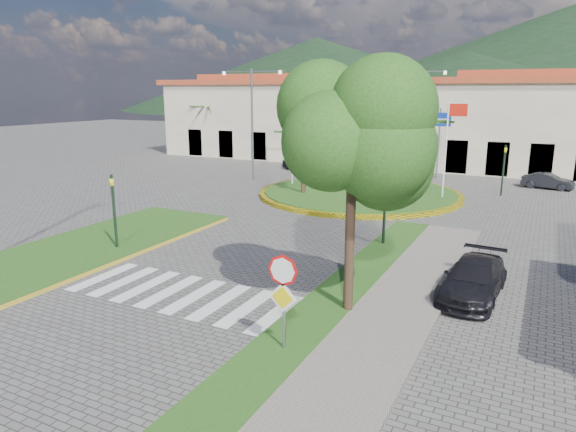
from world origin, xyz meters
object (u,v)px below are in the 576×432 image
at_px(deciduous_tree, 353,139).
at_px(car_side_right, 473,279).
at_px(stop_sign, 283,288).
at_px(car_dark_b, 548,181).
at_px(white_van, 321,160).
at_px(roundabout_island, 360,193).
at_px(car_dark_a, 300,164).

bearing_deg(deciduous_tree, car_side_right, 44.29).
xyz_separation_m(stop_sign, car_dark_b, (5.67, 28.04, -1.26)).
relative_size(white_van, car_dark_b, 1.26).
bearing_deg(car_side_right, deciduous_tree, -132.36).
distance_m(roundabout_island, car_dark_b, 13.26).
height_order(car_dark_a, car_dark_b, car_dark_a).
bearing_deg(car_side_right, roundabout_island, 125.09).
bearing_deg(roundabout_island, stop_sign, -76.27).
relative_size(deciduous_tree, car_dark_b, 2.10).
xyz_separation_m(roundabout_island, car_side_right, (8.63, -13.95, 0.43)).
xyz_separation_m(white_van, car_side_right, (15.98, -24.84, 0.04)).
bearing_deg(car_dark_a, car_side_right, -128.24).
bearing_deg(car_side_right, car_dark_a, 130.50).
height_order(deciduous_tree, car_dark_a, deciduous_tree).
relative_size(stop_sign, car_dark_a, 0.83).
xyz_separation_m(stop_sign, white_van, (-12.25, 30.93, -1.23)).
height_order(car_dark_a, car_side_right, car_side_right).
bearing_deg(roundabout_island, car_dark_a, 135.02).
height_order(roundabout_island, car_side_right, roundabout_island).
height_order(stop_sign, car_dark_a, stop_sign).
relative_size(stop_sign, white_van, 0.65).
bearing_deg(car_dark_b, deciduous_tree, 176.61).
height_order(roundabout_island, white_van, roundabout_island).
bearing_deg(roundabout_island, white_van, 124.02).
bearing_deg(car_dark_a, roundabout_island, -120.37).
xyz_separation_m(roundabout_island, white_van, (-7.35, 10.89, 0.39)).
bearing_deg(white_van, deciduous_tree, -163.27).
xyz_separation_m(roundabout_island, car_dark_a, (-8.00, 8.00, 0.37)).
xyz_separation_m(deciduous_tree, car_side_right, (3.13, 3.05, -4.57)).
xyz_separation_m(stop_sign, deciduous_tree, (0.60, 3.04, 3.38)).
height_order(roundabout_island, deciduous_tree, deciduous_tree).
bearing_deg(white_van, car_side_right, -155.25).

